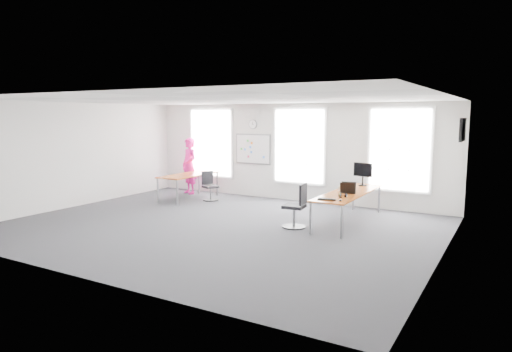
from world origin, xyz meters
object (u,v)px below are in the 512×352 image
Objects in this scene: keyboard at (327,199)px; desk_left at (189,176)px; chair_right at (297,208)px; person at (189,166)px; chair_left at (210,188)px; monitor at (363,172)px; headphones at (343,195)px; desk_right at (349,194)px.

desk_left is at bearing 143.13° from keyboard.
chair_right is 5.75m from person.
chair_left is at bearing 13.96° from desk_left.
monitor is at bearing 6.20° from desk_left.
chair_right is 1.11m from headphones.
person is at bearing -122.42° from chair_right.
keyboard is (4.65, -2.01, 0.38)m from chair_left.
headphones is (5.52, -1.33, 0.09)m from desk_left.
headphones reaches higher than keyboard.
headphones is at bearing -71.42° from monitor.
desk_left is 2.06× the size of chair_right.
keyboard is at bearing -19.09° from desk_left.
chair_left reaches higher than desk_left.
desk_left is 2.42× the size of chair_left.
desk_left is 5.68m from headphones.
keyboard is at bearing -93.89° from desk_right.
desk_left is 5.64m from keyboard.
desk_left reaches higher than keyboard.
desk_left is 1.04m from person.
person reaches higher than chair_right.
headphones reaches higher than desk_right.
keyboard is (5.94, -2.66, -0.17)m from person.
desk_right is 0.75m from headphones.
chair_left is 2.26× the size of keyboard.
desk_left is at bearing 167.82° from headphones.
monitor is (-0.01, 1.17, 0.42)m from desk_right.
chair_right is at bearing -91.26° from chair_left.
desk_right is 5.45m from desk_left.
chair_right reaches higher than chair_left.
chair_left is at bearing 138.80° from keyboard.
headphones is at bearing -81.78° from desk_right.
person is (-1.29, 0.65, 0.55)m from chair_left.
chair_right is at bearing -95.78° from monitor.
person is at bearing 126.83° from desk_left.
chair_left is at bearing -122.25° from chair_right.
headphones is 0.30× the size of monitor.
person reaches higher than keyboard.
keyboard is at bearing -109.03° from headphones.
desk_right is 4.81m from chair_left.
desk_left is at bearing -158.71° from monitor.
chair_right is at bearing 151.89° from keyboard.
headphones is 1.94m from monitor.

